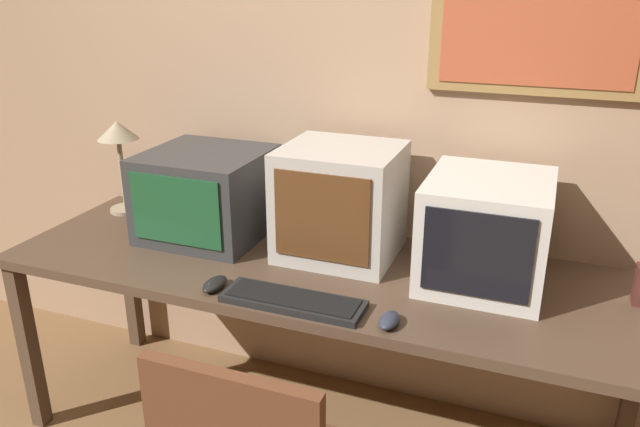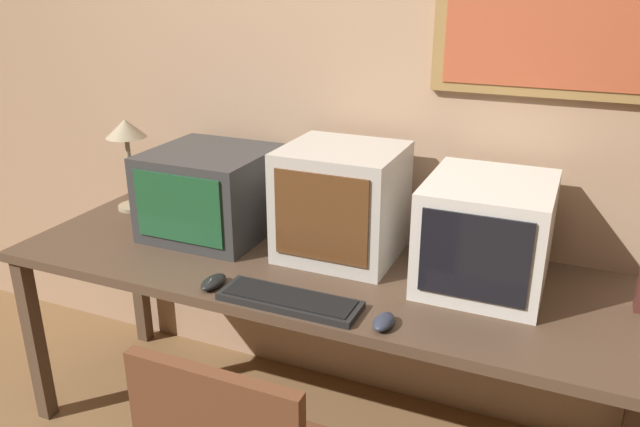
{
  "view_description": "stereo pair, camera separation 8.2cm",
  "coord_description": "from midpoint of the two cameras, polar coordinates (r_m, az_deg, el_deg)",
  "views": [
    {
      "loc": [
        0.71,
        -0.9,
        1.71
      ],
      "look_at": [
        0.0,
        0.94,
        0.95
      ],
      "focal_mm": 35.0,
      "sensor_mm": 36.0,
      "label": 1
    },
    {
      "loc": [
        0.79,
        -0.87,
        1.71
      ],
      "look_at": [
        0.0,
        0.94,
        0.95
      ],
      "focal_mm": 35.0,
      "sensor_mm": 36.0,
      "label": 2
    }
  ],
  "objects": [
    {
      "name": "mouse_near_keyboard",
      "position": [
        1.85,
        5.06,
        -9.71
      ],
      "size": [
        0.06,
        0.1,
        0.03
      ],
      "color": "#282D3D",
      "rests_on": "desk"
    },
    {
      "name": "desk_lamp",
      "position": [
        2.76,
        -18.74,
        6.22
      ],
      "size": [
        0.17,
        0.17,
        0.4
      ],
      "color": "tan",
      "rests_on": "desk"
    },
    {
      "name": "keyboard_main",
      "position": [
        1.96,
        -3.7,
        -7.98
      ],
      "size": [
        0.45,
        0.14,
        0.03
      ],
      "color": "black",
      "rests_on": "desk"
    },
    {
      "name": "desk",
      "position": [
        2.23,
        -1.06,
        -6.43
      ],
      "size": [
        2.28,
        0.73,
        0.75
      ],
      "color": "#4C3828",
      "rests_on": "ground_plane"
    },
    {
      "name": "monitor_center",
      "position": [
        2.23,
        0.82,
        1.08
      ],
      "size": [
        0.41,
        0.39,
        0.4
      ],
      "color": "#B7B2A8",
      "rests_on": "desk"
    },
    {
      "name": "monitor_right",
      "position": [
        2.1,
        13.85,
        -1.54
      ],
      "size": [
        0.39,
        0.45,
        0.35
      ],
      "color": "beige",
      "rests_on": "desk"
    },
    {
      "name": "mouse_far_corner",
      "position": [
        2.08,
        -10.73,
        -6.37
      ],
      "size": [
        0.06,
        0.12,
        0.03
      ],
      "color": "black",
      "rests_on": "desk"
    },
    {
      "name": "monitor_left",
      "position": [
        2.46,
        -11.25,
        1.76
      ],
      "size": [
        0.44,
        0.44,
        0.33
      ],
      "color": "#333333",
      "rests_on": "desk"
    },
    {
      "name": "wall_back",
      "position": [
        2.41,
        2.83,
        11.21
      ],
      "size": [
        8.0,
        0.08,
        2.6
      ],
      "color": "tan",
      "rests_on": "ground_plane"
    }
  ]
}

